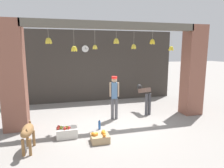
# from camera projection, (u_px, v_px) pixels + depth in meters

# --- Properties ---
(ground_plane) EXTENTS (60.00, 60.00, 0.00)m
(ground_plane) POSITION_uv_depth(u_px,v_px,m) (116.00, 123.00, 6.88)
(ground_plane) COLOR gray
(shop_back_wall) EXTENTS (7.64, 0.12, 3.40)m
(shop_back_wall) POSITION_uv_depth(u_px,v_px,m) (98.00, 66.00, 9.69)
(shop_back_wall) COLOR #38332D
(shop_back_wall) RESTS_ON ground_plane
(shop_pillar_left) EXTENTS (0.70, 0.60, 3.40)m
(shop_pillar_left) POSITION_uv_depth(u_px,v_px,m) (13.00, 76.00, 6.08)
(shop_pillar_left) COLOR brown
(shop_pillar_left) RESTS_ON ground_plane
(shop_pillar_right) EXTENTS (0.70, 0.60, 3.40)m
(shop_pillar_right) POSITION_uv_depth(u_px,v_px,m) (193.00, 71.00, 7.67)
(shop_pillar_right) COLOR brown
(shop_pillar_right) RESTS_ON ground_plane
(storefront_awning) EXTENTS (5.74, 0.30, 0.96)m
(storefront_awning) POSITION_uv_depth(u_px,v_px,m) (114.00, 27.00, 6.44)
(storefront_awning) COLOR #5B564C
(dog) EXTENTS (0.30, 0.96, 0.74)m
(dog) POSITION_uv_depth(u_px,v_px,m) (28.00, 132.00, 4.89)
(dog) COLOR olive
(dog) RESTS_ON ground_plane
(shopkeeper) EXTENTS (0.34, 0.27, 1.57)m
(shopkeeper) POSITION_uv_depth(u_px,v_px,m) (114.00, 95.00, 7.13)
(shopkeeper) COLOR #56565B
(shopkeeper) RESTS_ON ground_plane
(worker_stooping) EXTENTS (0.32, 0.84, 1.10)m
(worker_stooping) POSITION_uv_depth(u_px,v_px,m) (145.00, 95.00, 7.85)
(worker_stooping) COLOR #424247
(worker_stooping) RESTS_ON ground_plane
(fruit_crate_oranges) EXTENTS (0.49, 0.43, 0.29)m
(fruit_crate_oranges) POSITION_uv_depth(u_px,v_px,m) (100.00, 138.00, 5.47)
(fruit_crate_oranges) COLOR tan
(fruit_crate_oranges) RESTS_ON ground_plane
(fruit_crate_apples) EXTENTS (0.59, 0.39, 0.36)m
(fruit_crate_apples) POSITION_uv_depth(u_px,v_px,m) (67.00, 132.00, 5.77)
(fruit_crate_apples) COLOR silver
(fruit_crate_apples) RESTS_ON ground_plane
(water_bottle) EXTENTS (0.07, 0.07, 0.30)m
(water_bottle) POSITION_uv_depth(u_px,v_px,m) (99.00, 125.00, 6.34)
(water_bottle) COLOR #2D60AD
(water_bottle) RESTS_ON ground_plane
(wall_clock) EXTENTS (0.34, 0.03, 0.34)m
(wall_clock) POSITION_uv_depth(u_px,v_px,m) (85.00, 49.00, 9.33)
(wall_clock) COLOR black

